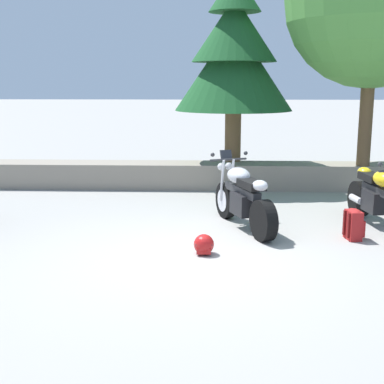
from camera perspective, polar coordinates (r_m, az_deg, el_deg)
ground_plane at (r=7.23m, az=0.34°, el=-7.02°), size 120.00×120.00×0.00m
stone_wall at (r=11.82m, az=1.10°, el=1.80°), size 36.00×0.80×0.55m
motorcycle_silver_centre at (r=8.56m, az=5.46°, el=-0.70°), size 1.00×1.98×1.18m
motorcycle_yellow_far_right at (r=9.07m, az=19.32°, el=-0.62°), size 0.73×2.06×1.18m
rider_backpack at (r=8.32m, az=16.89°, el=-3.25°), size 0.29×0.32×0.47m
rider_helmet at (r=7.32m, az=1.28°, el=-5.65°), size 0.28×0.28×0.28m
pine_tree_far_left at (r=11.95m, az=4.52°, el=14.53°), size 2.58×2.58×4.05m
leafy_tree_mid_left at (r=11.88m, az=19.83°, el=18.57°), size 3.76×3.58×5.19m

